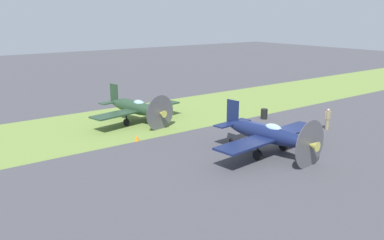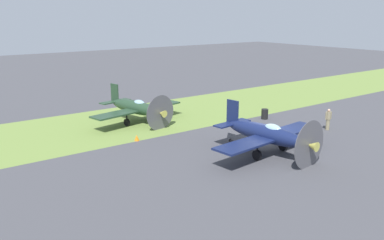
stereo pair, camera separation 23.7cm
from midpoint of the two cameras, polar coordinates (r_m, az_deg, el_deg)
name	(u,v)px [view 2 (the right image)]	position (r m, az deg, el deg)	size (l,w,h in m)	color
ground_plane	(268,146)	(28.96, 10.99, -3.69)	(160.00, 160.00, 0.00)	#424247
grass_verge	(174,113)	(37.78, -2.45, 0.93)	(120.00, 11.00, 0.01)	olive
airplane_lead	(267,134)	(27.01, 10.86, -1.95)	(9.33, 7.39, 3.31)	#141E47
airplane_wingman	(136,107)	(34.68, -7.70, 1.78)	(8.88, 7.09, 3.14)	#233D28
ground_crew_chief	(328,119)	(34.03, 18.92, 0.15)	(0.62, 0.38, 1.73)	#847A5B
fuel_drum	(265,114)	(36.29, 10.44, 0.84)	(0.60, 0.60, 0.90)	black
runway_marker_cone	(137,138)	(29.89, -7.60, -2.51)	(0.36, 0.36, 0.44)	orange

